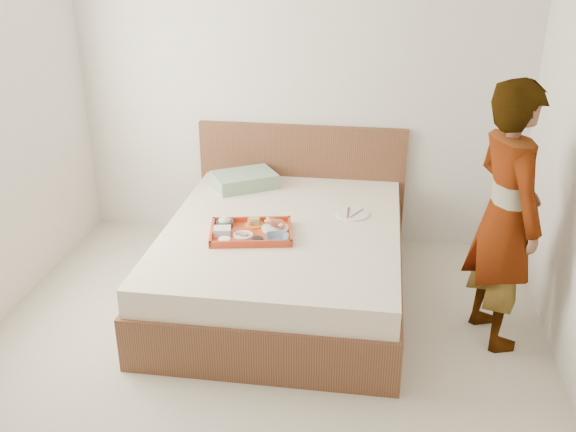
% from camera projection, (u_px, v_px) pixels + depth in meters
% --- Properties ---
extents(ground, '(3.50, 4.00, 0.01)m').
position_uv_depth(ground, '(250.00, 384.00, 3.63)').
color(ground, beige).
rests_on(ground, ground).
extents(wall_back, '(3.50, 0.01, 2.60)m').
position_uv_depth(wall_back, '(299.00, 80.00, 4.91)').
color(wall_back, silver).
rests_on(wall_back, ground).
extents(bed, '(1.65, 2.00, 0.53)m').
position_uv_depth(bed, '(283.00, 261.00, 4.42)').
color(bed, brown).
rests_on(bed, ground).
extents(headboard, '(1.65, 0.06, 0.95)m').
position_uv_depth(headboard, '(301.00, 182.00, 5.22)').
color(headboard, brown).
rests_on(headboard, ground).
extents(pillow, '(0.56, 0.51, 0.11)m').
position_uv_depth(pillow, '(244.00, 180.00, 4.95)').
color(pillow, '#86A787').
rests_on(pillow, bed).
extents(tray, '(0.59, 0.47, 0.05)m').
position_uv_depth(tray, '(251.00, 232.00, 4.18)').
color(tray, '#BD3611').
rests_on(tray, bed).
extents(prawn_plate, '(0.21, 0.21, 0.01)m').
position_uv_depth(prawn_plate, '(275.00, 228.00, 4.24)').
color(prawn_plate, white).
rests_on(prawn_plate, tray).
extents(navy_bowl_big, '(0.17, 0.17, 0.04)m').
position_uv_depth(navy_bowl_big, '(277.00, 238.00, 4.07)').
color(navy_bowl_big, '#18264A').
rests_on(navy_bowl_big, tray).
extents(sauce_dish, '(0.09, 0.09, 0.03)m').
position_uv_depth(sauce_dish, '(258.00, 240.00, 4.05)').
color(sauce_dish, black).
rests_on(sauce_dish, tray).
extents(meat_plate, '(0.15, 0.15, 0.01)m').
position_uv_depth(meat_plate, '(243.00, 235.00, 4.14)').
color(meat_plate, white).
rests_on(meat_plate, tray).
extents(bread_plate, '(0.15, 0.15, 0.01)m').
position_uv_depth(bread_plate, '(254.00, 225.00, 4.29)').
color(bread_plate, orange).
rests_on(bread_plate, tray).
extents(salad_bowl, '(0.13, 0.13, 0.04)m').
position_uv_depth(salad_bowl, '(225.00, 223.00, 4.28)').
color(salad_bowl, '#18264A').
rests_on(salad_bowl, tray).
extents(plastic_tub, '(0.12, 0.11, 0.05)m').
position_uv_depth(plastic_tub, '(222.00, 231.00, 4.15)').
color(plastic_tub, silver).
rests_on(plastic_tub, tray).
extents(cheese_round, '(0.09, 0.09, 0.03)m').
position_uv_depth(cheese_round, '(224.00, 240.00, 4.05)').
color(cheese_round, white).
rests_on(cheese_round, tray).
extents(dinner_plate, '(0.29, 0.29, 0.01)m').
position_uv_depth(dinner_plate, '(352.00, 214.00, 4.48)').
color(dinner_plate, white).
rests_on(dinner_plate, bed).
extents(person, '(0.57, 0.69, 1.63)m').
position_uv_depth(person, '(506.00, 217.00, 3.76)').
color(person, white).
rests_on(person, ground).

